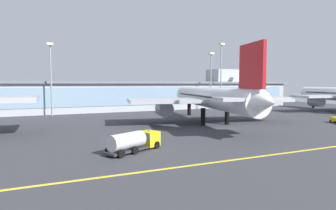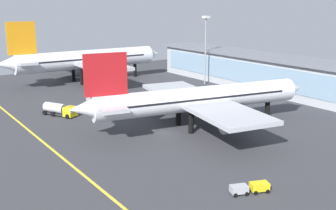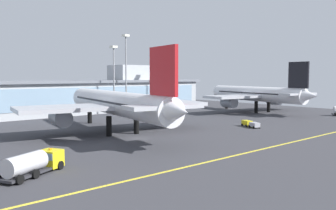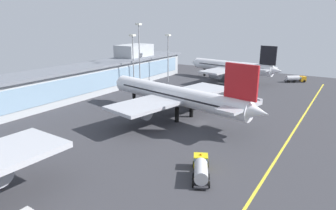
# 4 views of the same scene
# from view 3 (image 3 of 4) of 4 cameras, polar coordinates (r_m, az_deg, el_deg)

# --- Properties ---
(ground_plane) EXTENTS (180.00, 180.00, 0.00)m
(ground_plane) POSITION_cam_3_polar(r_m,az_deg,el_deg) (70.62, -4.75, -5.23)
(ground_plane) COLOR #38383D
(taxiway_centreline_stripe) EXTENTS (144.00, 0.50, 0.01)m
(taxiway_centreline_stripe) POSITION_cam_3_polar(r_m,az_deg,el_deg) (54.94, 9.28, -8.13)
(taxiway_centreline_stripe) COLOR yellow
(taxiway_centreline_stripe) RESTS_ON ground
(terminal_building) EXTENTS (125.05, 14.00, 15.77)m
(terminal_building) POSITION_cam_3_polar(r_m,az_deg,el_deg) (114.26, -19.00, 1.23)
(terminal_building) COLOR #ADB2B7
(terminal_building) RESTS_ON ground
(airliner_near_right) EXTENTS (41.46, 54.25, 16.86)m
(airliner_near_right) POSITION_cam_3_polar(r_m,az_deg,el_deg) (76.99, -8.08, 0.17)
(airliner_near_right) COLOR black
(airliner_near_right) RESTS_ON ground
(airliner_far_right) EXTENTS (38.53, 46.08, 16.12)m
(airliner_far_right) POSITION_cam_3_polar(r_m,az_deg,el_deg) (123.79, 13.75, 1.64)
(airliner_far_right) COLOR black
(airliner_far_right) RESTS_ON ground
(baggage_tug_near) EXTENTS (9.16, 6.30, 2.90)m
(baggage_tug_near) POSITION_cam_3_polar(r_m,az_deg,el_deg) (47.63, -20.25, -8.50)
(baggage_tug_near) COLOR black
(baggage_tug_near) RESTS_ON ground
(service_truck_far) EXTENTS (3.51, 5.77, 1.40)m
(service_truck_far) POSITION_cam_3_polar(r_m,az_deg,el_deg) (87.42, 12.83, -2.90)
(service_truck_far) COLOR black
(service_truck_far) RESTS_ON ground
(apron_light_mast_centre) EXTENTS (1.80, 1.80, 20.45)m
(apron_light_mast_centre) POSITION_cam_3_polar(r_m,az_deg,el_deg) (123.59, 0.24, 5.39)
(apron_light_mast_centre) COLOR gray
(apron_light_mast_centre) RESTS_ON ground
(apron_light_mast_east) EXTENTS (1.80, 1.80, 25.04)m
(apron_light_mast_east) POSITION_cam_3_polar(r_m,az_deg,el_deg) (116.65, -6.63, 6.66)
(apron_light_mast_east) COLOR gray
(apron_light_mast_east) RESTS_ON ground
(apron_light_mast_far_east) EXTENTS (1.80, 1.80, 21.15)m
(apron_light_mast_far_east) POSITION_cam_3_polar(r_m,az_deg,el_deg) (112.61, -8.51, 5.61)
(apron_light_mast_far_east) COLOR gray
(apron_light_mast_far_east) RESTS_ON ground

